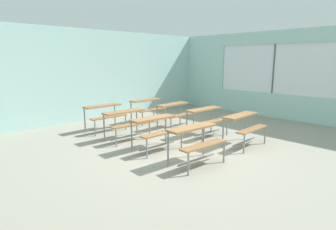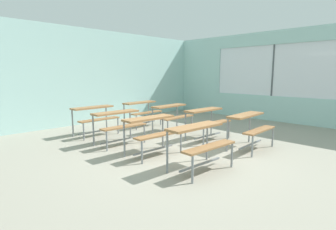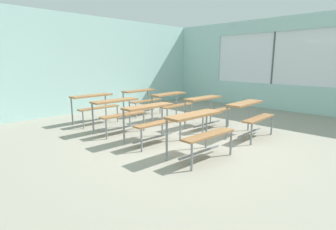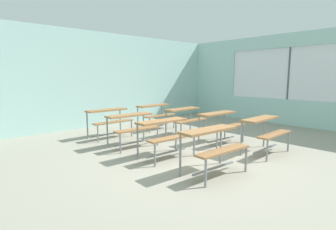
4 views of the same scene
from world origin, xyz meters
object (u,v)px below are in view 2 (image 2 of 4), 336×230
at_px(desk_bench_r0c0, 200,137).
at_px(desk_bench_r2c1, 172,112).
at_px(desk_bench_r1c0, 152,127).
at_px(desk_bench_r2c0, 119,120).
at_px(desk_bench_r3c1, 142,108).
at_px(desk_bench_r3c0, 95,114).
at_px(desk_bench_r1c1, 207,117).
at_px(desk_bench_r0c1, 250,123).

distance_m(desk_bench_r0c0, desk_bench_r2c1, 2.88).
xyz_separation_m(desk_bench_r0c0, desk_bench_r2c1, (1.72, 2.31, 0.00)).
height_order(desk_bench_r1c0, desk_bench_r2c0, same).
xyz_separation_m(desk_bench_r2c0, desk_bench_r3c1, (1.70, 1.23, 0.00)).
xyz_separation_m(desk_bench_r2c1, desk_bench_r3c1, (-0.04, 1.24, 0.00)).
relative_size(desk_bench_r2c0, desk_bench_r3c0, 1.00).
bearing_deg(desk_bench_r1c1, desk_bench_r3c0, 127.22).
bearing_deg(desk_bench_r1c1, desk_bench_r3c1, 93.06).
distance_m(desk_bench_r0c1, desk_bench_r1c1, 1.13).
bearing_deg(desk_bench_r1c1, desk_bench_r1c0, -179.82).
distance_m(desk_bench_r1c1, desk_bench_r3c1, 2.40).
height_order(desk_bench_r0c1, desk_bench_r1c0, same).
bearing_deg(desk_bench_r3c1, desk_bench_r2c0, -146.84).
bearing_deg(desk_bench_r0c0, desk_bench_r1c1, 35.91).
height_order(desk_bench_r0c1, desk_bench_r3c1, same).
bearing_deg(desk_bench_r1c0, desk_bench_r3c1, 56.27).
xyz_separation_m(desk_bench_r1c0, desk_bench_r3c1, (1.68, 2.36, 0.00)).
distance_m(desk_bench_r0c1, desk_bench_r2c0, 2.89).
bearing_deg(desk_bench_r2c0, desk_bench_r0c0, -88.65).
relative_size(desk_bench_r2c0, desk_bench_r2c1, 0.99).
xyz_separation_m(desk_bench_r0c0, desk_bench_r3c1, (1.69, 3.54, 0.00)).
relative_size(desk_bench_r0c1, desk_bench_r2c1, 1.00).
xyz_separation_m(desk_bench_r0c1, desk_bench_r2c0, (-1.76, 2.30, 0.00)).
height_order(desk_bench_r0c1, desk_bench_r3c0, same).
relative_size(desk_bench_r0c0, desk_bench_r1c0, 1.01).
xyz_separation_m(desk_bench_r2c0, desk_bench_r3c0, (0.08, 1.18, 0.00)).
relative_size(desk_bench_r1c0, desk_bench_r2c0, 1.01).
height_order(desk_bench_r2c1, desk_bench_r3c0, same).
relative_size(desk_bench_r1c0, desk_bench_r3c1, 0.99).
bearing_deg(desk_bench_r2c1, desk_bench_r3c1, 89.25).
height_order(desk_bench_r1c0, desk_bench_r1c1, same).
bearing_deg(desk_bench_r1c0, desk_bench_r1c1, 0.18).
bearing_deg(desk_bench_r1c1, desk_bench_r0c0, -145.08).
height_order(desk_bench_r1c1, desk_bench_r2c1, same).
bearing_deg(desk_bench_r2c0, desk_bench_r2c1, 0.82).
relative_size(desk_bench_r2c1, desk_bench_r3c0, 1.01).
bearing_deg(desk_bench_r1c0, desk_bench_r0c1, -32.45).
distance_m(desk_bench_r2c0, desk_bench_r2c1, 1.74).
bearing_deg(desk_bench_r0c0, desk_bench_r2c1, 55.97).
bearing_deg(desk_bench_r0c0, desk_bench_r1c0, 92.22).
bearing_deg(desk_bench_r1c0, desk_bench_r3c0, 90.40).
bearing_deg(desk_bench_r3c0, desk_bench_r1c0, -92.48).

